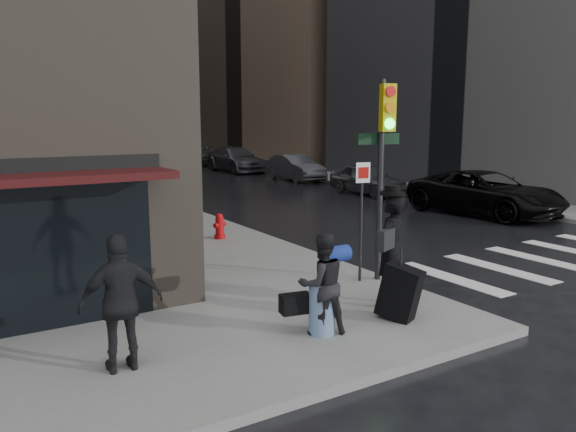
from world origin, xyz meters
name	(u,v)px	position (x,y,z in m)	size (l,w,h in m)	color
ground	(356,321)	(0.00, 0.00, 0.00)	(140.00, 140.00, 0.00)	black
sidewalk_left	(64,178)	(0.00, 27.00, 0.07)	(4.00, 50.00, 0.15)	slate
sidewalk_right	(266,168)	(13.50, 27.00, 0.07)	(3.00, 50.00, 0.15)	slate
crosswalk	(559,255)	(7.50, 1.00, 0.00)	(8.50, 3.00, 0.01)	silver
bldg_right_far	(230,45)	(26.00, 58.00, 12.50)	(22.00, 20.00, 25.00)	slate
bldg_distant	(31,24)	(6.00, 78.00, 16.00)	(40.00, 12.00, 32.00)	slate
man_overcoat	(392,257)	(0.71, -0.09, 1.10)	(1.13, 1.48, 2.25)	black
man_jeans	(321,284)	(-1.07, -0.43, 0.97)	(1.14, 0.78, 1.63)	black
man_greycoat	(121,303)	(-4.09, -0.09, 1.10)	(1.14, 0.55, 1.90)	black
traffic_light	(382,153)	(1.66, 1.36, 2.83)	(1.01, 0.58, 4.15)	black
fire_hydrant	(220,227)	(0.59, 6.93, 0.47)	(0.42, 0.32, 0.72)	#B50B0D
parked_car_0	(485,193)	(10.98, 6.22, 0.80)	(2.66, 5.77, 1.60)	black
parked_car_1	(367,179)	(10.94, 12.91, 0.71)	(1.67, 4.15, 1.41)	#4A4A4F
parked_car_2	(295,168)	(11.18, 19.60, 0.73)	(1.54, 4.41, 1.45)	#444549
parked_car_3	(236,159)	(10.74, 26.29, 0.81)	(2.26, 5.56, 1.61)	#414146
parked_car_4	(199,154)	(10.96, 32.98, 0.77)	(1.81, 4.50, 1.53)	#45454A
parked_car_5	(170,151)	(11.04, 39.66, 0.68)	(1.43, 4.11, 1.35)	#434348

